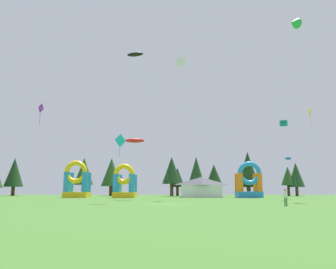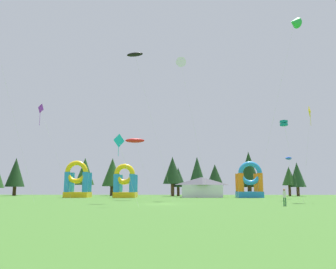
# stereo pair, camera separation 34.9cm
# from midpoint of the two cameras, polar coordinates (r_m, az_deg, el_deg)

# --- Properties ---
(ground_plane) EXTENTS (120.00, 120.00, 0.00)m
(ground_plane) POSITION_cam_midpoint_polar(r_m,az_deg,el_deg) (38.27, -0.69, -11.42)
(ground_plane) COLOR #3D6B28
(kite_blue_parafoil) EXTENTS (1.99, 2.21, 7.07)m
(kite_blue_parafoil) POSITION_cam_midpoint_polar(r_m,az_deg,el_deg) (61.89, 19.05, -3.74)
(kite_blue_parafoil) COLOR blue
(kite_blue_parafoil) RESTS_ON ground_plane
(kite_cyan_diamond) EXTENTS (2.43, 0.82, 6.61)m
(kite_cyan_diamond) POSITION_cam_midpoint_polar(r_m,az_deg,el_deg) (33.30, -8.30, -1.18)
(kite_cyan_diamond) COLOR #19B7CC
(kite_cyan_diamond) RESTS_ON ground_plane
(kite_black_parafoil) EXTENTS (6.23, 1.95, 19.86)m
(kite_black_parafoil) POSITION_cam_midpoint_polar(r_m,az_deg,el_deg) (47.47, -5.62, 12.97)
(kite_black_parafoil) COLOR black
(kite_black_parafoil) RESTS_ON ground_plane
(kite_yellow_diamond) EXTENTS (2.15, 1.06, 11.91)m
(kite_yellow_diamond) POSITION_cam_midpoint_polar(r_m,az_deg,el_deg) (47.88, 22.30, 3.35)
(kite_yellow_diamond) COLOR yellow
(kite_yellow_diamond) RESTS_ON ground_plane
(kite_white_delta) EXTENTS (4.83, 1.51, 21.90)m
(kite_white_delta) POSITION_cam_midpoint_polar(r_m,az_deg,el_deg) (55.26, 1.97, 11.63)
(kite_white_delta) COLOR white
(kite_white_delta) RESTS_ON ground_plane
(kite_purple_diamond) EXTENTS (4.14, 3.33, 12.41)m
(kite_purple_diamond) POSITION_cam_midpoint_polar(r_m,az_deg,el_deg) (47.85, -20.52, 3.90)
(kite_purple_diamond) COLOR purple
(kite_purple_diamond) RESTS_ON ground_plane
(kite_teal_box) EXTENTS (2.55, 1.43, 11.87)m
(kite_teal_box) POSITION_cam_midpoint_polar(r_m,az_deg,el_deg) (55.06, 18.35, 1.75)
(kite_teal_box) COLOR #0C7F7A
(kite_teal_box) RESTS_ON ground_plane
(kite_red_parafoil) EXTENTS (4.41, 2.16, 9.50)m
(kite_red_parafoil) POSITION_cam_midpoint_polar(r_m,az_deg,el_deg) (53.70, -5.67, -1.00)
(kite_red_parafoil) COLOR red
(kite_red_parafoil) RESTS_ON ground_plane
(kite_green_delta) EXTENTS (6.07, 8.65, 26.66)m
(kite_green_delta) POSITION_cam_midpoint_polar(r_m,az_deg,el_deg) (56.46, 19.90, 16.91)
(kite_green_delta) COLOR green
(kite_green_delta) RESTS_ON ground_plane
(person_midfield) EXTENTS (0.38, 0.38, 1.67)m
(person_midfield) POSITION_cam_midpoint_polar(r_m,az_deg,el_deg) (35.75, 18.53, -9.54)
(person_midfield) COLOR #33723F
(person_midfield) RESTS_ON ground_plane
(inflatable_orange_dome) EXTENTS (4.57, 3.96, 7.00)m
(inflatable_orange_dome) POSITION_cam_midpoint_polar(r_m,az_deg,el_deg) (69.42, -14.94, -7.80)
(inflatable_orange_dome) COLOR yellow
(inflatable_orange_dome) RESTS_ON ground_plane
(inflatable_red_slide) EXTENTS (4.66, 3.94, 6.79)m
(inflatable_red_slide) POSITION_cam_midpoint_polar(r_m,az_deg,el_deg) (68.04, 13.04, -7.98)
(inflatable_red_slide) COLOR #268CD8
(inflatable_red_slide) RESTS_ON ground_plane
(inflatable_blue_arch) EXTENTS (4.13, 4.88, 6.33)m
(inflatable_blue_arch) POSITION_cam_midpoint_polar(r_m,az_deg,el_deg) (67.02, -7.28, -8.33)
(inflatable_blue_arch) COLOR yellow
(inflatable_blue_arch) RESTS_ON ground_plane
(festival_tent) EXTENTS (7.70, 4.47, 3.92)m
(festival_tent) POSITION_cam_midpoint_polar(r_m,az_deg,el_deg) (68.62, 5.34, -8.65)
(festival_tent) COLOR silver
(festival_tent) RESTS_ON ground_plane
(tree_row_2) EXTENTS (4.53, 4.53, 9.18)m
(tree_row_2) POSITION_cam_midpoint_polar(r_m,az_deg,el_deg) (93.13, -24.12, -5.73)
(tree_row_2) COLOR #4C331E
(tree_row_2) RESTS_ON ground_plane
(tree_row_3) EXTENTS (4.47, 4.47, 8.89)m
(tree_row_3) POSITION_cam_midpoint_polar(r_m,az_deg,el_deg) (84.12, -13.81, -5.94)
(tree_row_3) COLOR #4C331E
(tree_row_3) RESTS_ON ground_plane
(tree_row_4) EXTENTS (4.85, 4.85, 8.99)m
(tree_row_4) POSITION_cam_midpoint_polar(r_m,az_deg,el_deg) (84.42, -9.43, -6.16)
(tree_row_4) COLOR #4C331E
(tree_row_4) RESTS_ON ground_plane
(tree_row_5) EXTENTS (4.42, 4.42, 8.97)m
(tree_row_5) POSITION_cam_midpoint_polar(r_m,az_deg,el_deg) (79.92, 0.49, -5.96)
(tree_row_5) COLOR #4C331E
(tree_row_5) RESTS_ON ground_plane
(tree_row_6) EXTENTS (3.50, 3.50, 6.53)m
(tree_row_6) POSITION_cam_midpoint_polar(r_m,az_deg,el_deg) (81.27, 1.43, -7.10)
(tree_row_6) COLOR #4C331E
(tree_row_6) RESTS_ON ground_plane
(tree_row_7) EXTENTS (3.91, 3.91, 8.99)m
(tree_row_7) POSITION_cam_midpoint_polar(r_m,az_deg,el_deg) (80.14, 4.57, -6.09)
(tree_row_7) COLOR #4C331E
(tree_row_7) RESTS_ON ground_plane
(tree_row_8) EXTENTS (3.97, 3.97, 7.42)m
(tree_row_8) POSITION_cam_midpoint_polar(r_m,az_deg,el_deg) (83.38, 7.48, -6.66)
(tree_row_8) COLOR #4C331E
(tree_row_8) RESTS_ON ground_plane
(tree_row_9) EXTENTS (4.96, 4.96, 10.26)m
(tree_row_9) POSITION_cam_midpoint_polar(r_m,az_deg,el_deg) (83.15, 12.92, -5.51)
(tree_row_9) COLOR #4C331E
(tree_row_9) RESTS_ON ground_plane
(tree_row_10) EXTENTS (4.81, 4.81, 8.61)m
(tree_row_10) POSITION_cam_midpoint_polar(r_m,az_deg,el_deg) (85.55, 12.98, -6.28)
(tree_row_10) COLOR #4C331E
(tree_row_10) RESTS_ON ground_plane
(tree_row_11) EXTENTS (3.21, 3.21, 6.78)m
(tree_row_11) POSITION_cam_midpoint_polar(r_m,az_deg,el_deg) (85.25, 19.04, -6.51)
(tree_row_11) COLOR #4C331E
(tree_row_11) RESTS_ON ground_plane
(tree_row_12) EXTENTS (3.71, 3.71, 7.70)m
(tree_row_12) POSITION_cam_midpoint_polar(r_m,az_deg,el_deg) (85.48, 20.25, -6.26)
(tree_row_12) COLOR #4C331E
(tree_row_12) RESTS_ON ground_plane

